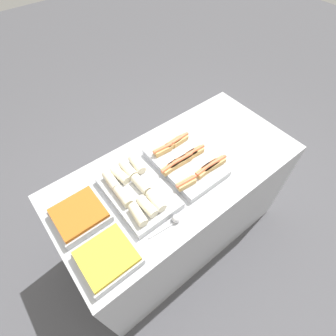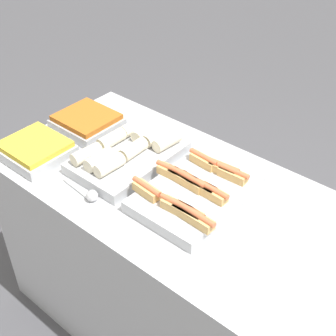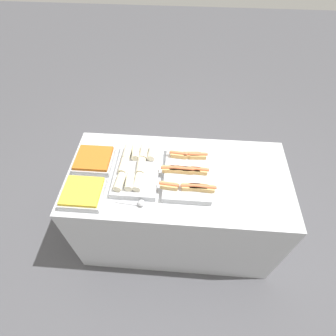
{
  "view_description": "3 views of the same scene",
  "coord_description": "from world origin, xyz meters",
  "px_view_note": "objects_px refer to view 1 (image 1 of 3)",
  "views": [
    {
      "loc": [
        -0.69,
        -0.77,
        2.25
      ],
      "look_at": [
        -0.08,
        0.0,
        1.0
      ],
      "focal_mm": 28.0,
      "sensor_mm": 36.0,
      "label": 1
    },
    {
      "loc": [
        0.88,
        -1.13,
        2.13
      ],
      "look_at": [
        -0.08,
        0.0,
        1.0
      ],
      "focal_mm": 50.0,
      "sensor_mm": 36.0,
      "label": 2
    },
    {
      "loc": [
        0.01,
        -1.18,
        2.44
      ],
      "look_at": [
        -0.08,
        0.0,
        1.0
      ],
      "focal_mm": 28.0,
      "sensor_mm": 36.0,
      "label": 3
    }
  ],
  "objects_px": {
    "tray_hotdogs": "(186,161)",
    "serving_spoon_near": "(174,220)",
    "tray_side_back": "(80,215)",
    "tray_wraps": "(137,191)",
    "tray_side_front": "(107,258)"
  },
  "relations": [
    {
      "from": "tray_side_back",
      "to": "serving_spoon_near",
      "type": "distance_m",
      "value": 0.52
    },
    {
      "from": "tray_hotdogs",
      "to": "tray_side_back",
      "type": "height_order",
      "value": "tray_hotdogs"
    },
    {
      "from": "tray_side_back",
      "to": "serving_spoon_near",
      "type": "xyz_separation_m",
      "value": [
        0.39,
        -0.34,
        -0.01
      ]
    },
    {
      "from": "tray_side_front",
      "to": "tray_hotdogs",
      "type": "bearing_deg",
      "value": 17.69
    },
    {
      "from": "tray_wraps",
      "to": "tray_side_back",
      "type": "bearing_deg",
      "value": 168.98
    },
    {
      "from": "tray_wraps",
      "to": "tray_side_back",
      "type": "relative_size",
      "value": 1.72
    },
    {
      "from": "tray_hotdogs",
      "to": "serving_spoon_near",
      "type": "bearing_deg",
      "value": -139.69
    },
    {
      "from": "tray_hotdogs",
      "to": "tray_side_back",
      "type": "bearing_deg",
      "value": 174.03
    },
    {
      "from": "tray_hotdogs",
      "to": "serving_spoon_near",
      "type": "xyz_separation_m",
      "value": [
        -0.31,
        -0.27,
        -0.02
      ]
    },
    {
      "from": "tray_side_front",
      "to": "serving_spoon_near",
      "type": "distance_m",
      "value": 0.4
    },
    {
      "from": "tray_hotdogs",
      "to": "tray_side_back",
      "type": "xyz_separation_m",
      "value": [
        -0.71,
        0.07,
        -0.0
      ]
    },
    {
      "from": "serving_spoon_near",
      "to": "tray_wraps",
      "type": "bearing_deg",
      "value": 102.15
    },
    {
      "from": "tray_side_back",
      "to": "serving_spoon_near",
      "type": "height_order",
      "value": "tray_side_back"
    },
    {
      "from": "tray_hotdogs",
      "to": "tray_wraps",
      "type": "distance_m",
      "value": 0.37
    },
    {
      "from": "serving_spoon_near",
      "to": "tray_side_back",
      "type": "bearing_deg",
      "value": 139.1
    }
  ]
}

